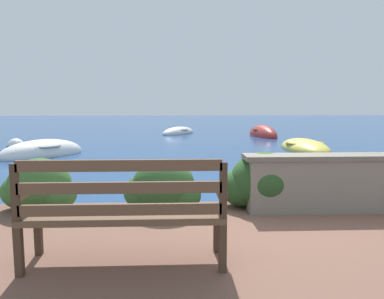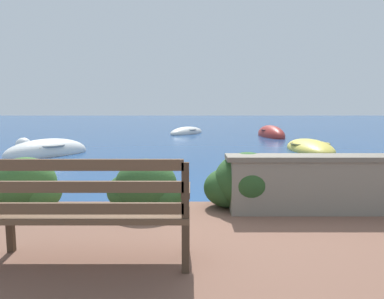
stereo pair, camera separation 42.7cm
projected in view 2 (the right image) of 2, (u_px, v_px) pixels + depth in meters
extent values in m
plane|color=navy|center=(242.00, 217.00, 5.20)|extent=(80.00, 80.00, 0.00)
cube|color=#433123|center=(9.00, 231.00, 3.41)|extent=(0.06, 0.06, 0.40)
cube|color=#433123|center=(185.00, 231.00, 3.42)|extent=(0.06, 0.06, 0.40)
cube|color=#433123|center=(185.00, 248.00, 3.00)|extent=(0.06, 0.06, 0.40)
cube|color=brown|center=(90.00, 214.00, 3.18)|extent=(1.67, 0.48, 0.05)
cube|color=brown|center=(83.00, 209.00, 2.96)|extent=(1.59, 0.04, 0.09)
cube|color=brown|center=(82.00, 187.00, 2.94)|extent=(1.59, 0.04, 0.09)
cube|color=brown|center=(81.00, 165.00, 2.91)|extent=(1.59, 0.04, 0.09)
cube|color=#433123|center=(184.00, 191.00, 2.94)|extent=(0.06, 0.04, 0.45)
cube|color=brown|center=(185.00, 190.00, 3.16)|extent=(0.07, 0.43, 0.05)
cube|color=gray|center=(326.00, 186.00, 4.63)|extent=(2.40, 0.35, 0.66)
cube|color=#6C655B|center=(327.00, 158.00, 4.59)|extent=(2.52, 0.39, 0.06)
ellipsoid|color=#38662D|center=(24.00, 183.00, 4.81)|extent=(0.78, 0.71, 0.67)
ellipsoid|color=#38662D|center=(10.00, 189.00, 4.88)|extent=(0.59, 0.53, 0.47)
ellipsoid|color=#38662D|center=(39.00, 193.00, 4.79)|extent=(0.55, 0.49, 0.43)
ellipsoid|color=#2D5628|center=(145.00, 185.00, 4.69)|extent=(0.78, 0.70, 0.66)
ellipsoid|color=#2D5628|center=(129.00, 192.00, 4.76)|extent=(0.59, 0.53, 0.47)
ellipsoid|color=#2D5628|center=(160.00, 195.00, 4.67)|extent=(0.55, 0.49, 0.43)
ellipsoid|color=#284C23|center=(246.00, 180.00, 4.81)|extent=(0.86, 0.78, 0.73)
ellipsoid|color=#284C23|center=(227.00, 187.00, 4.89)|extent=(0.65, 0.58, 0.52)
ellipsoid|color=#284C23|center=(263.00, 191.00, 4.78)|extent=(0.60, 0.54, 0.47)
ellipsoid|color=#2D5628|center=(357.00, 190.00, 4.75)|extent=(0.60, 0.54, 0.51)
ellipsoid|color=#2D5628|center=(343.00, 195.00, 4.81)|extent=(0.45, 0.41, 0.36)
ellipsoid|color=#2D5628|center=(370.00, 198.00, 4.74)|extent=(0.42, 0.38, 0.33)
ellipsoid|color=silver|center=(46.00, 153.00, 11.30)|extent=(2.55, 2.70, 0.86)
torus|color=gray|center=(46.00, 145.00, 11.27)|extent=(1.59, 1.59, 0.07)
cube|color=#846647|center=(33.00, 147.00, 10.98)|extent=(0.75, 0.67, 0.04)
cube|color=#846647|center=(56.00, 145.00, 11.52)|extent=(0.75, 0.67, 0.04)
ellipsoid|color=#DBC64C|center=(309.00, 149.00, 12.37)|extent=(1.38, 2.93, 0.64)
torus|color=olive|center=(309.00, 144.00, 12.35)|extent=(1.32, 1.32, 0.07)
cube|color=#846647|center=(304.00, 143.00, 12.78)|extent=(1.01, 0.16, 0.04)
cube|color=#846647|center=(313.00, 146.00, 12.00)|extent=(1.01, 0.16, 0.04)
ellipsoid|color=#9E2D28|center=(270.00, 135.00, 17.43)|extent=(1.23, 2.88, 0.90)
torus|color=brown|center=(270.00, 130.00, 17.40)|extent=(1.03, 1.03, 0.07)
cube|color=#846647|center=(267.00, 130.00, 17.82)|extent=(0.73, 0.21, 0.04)
cube|color=#846647|center=(273.00, 131.00, 17.06)|extent=(0.73, 0.21, 0.04)
ellipsoid|color=silver|center=(186.00, 133.00, 18.93)|extent=(2.16, 2.54, 0.62)
torus|color=gray|center=(186.00, 129.00, 18.91)|extent=(1.36, 1.36, 0.07)
cube|color=#846647|center=(181.00, 131.00, 18.61)|extent=(0.70, 0.53, 0.04)
cube|color=#846647|center=(189.00, 130.00, 19.16)|extent=(0.70, 0.53, 0.04)
sphere|color=white|center=(22.00, 146.00, 12.92)|extent=(0.55, 0.55, 0.55)
torus|color=navy|center=(22.00, 146.00, 12.92)|extent=(0.61, 0.61, 0.07)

